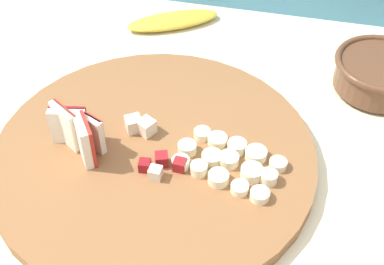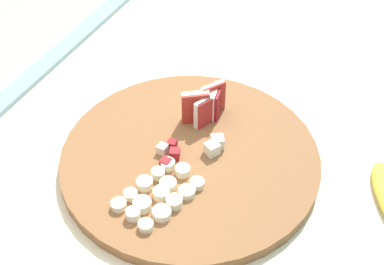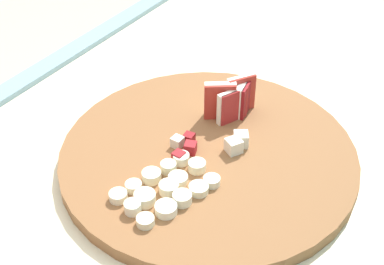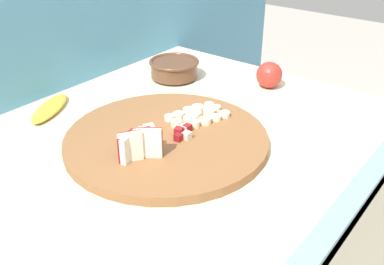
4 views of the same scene
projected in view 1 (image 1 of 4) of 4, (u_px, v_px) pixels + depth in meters
The scene contains 7 objects.
tile_backsplash at pixel (176, 89), 1.20m from camera, with size 2.40×0.04×1.40m, color #4C8EB2.
cutting_board at pixel (154, 156), 0.72m from camera, with size 0.43×0.43×0.02m, color brown.
apple_wedge_fan at pixel (77, 131), 0.70m from camera, with size 0.08×0.06×0.06m.
apple_dice_pile at pixel (149, 143), 0.71m from camera, with size 0.10×0.10×0.02m.
banana_slice_rows at pixel (229, 162), 0.69m from camera, with size 0.14×0.11×0.01m.
ceramic_bowl at pixel (380, 73), 0.81m from camera, with size 0.14×0.14×0.05m.
banana_peel at pixel (173, 21), 0.95m from camera, with size 0.17×0.05×0.02m, color gold.
Camera 1 is at (0.24, -0.47, 1.47)m, focal length 50.33 mm.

